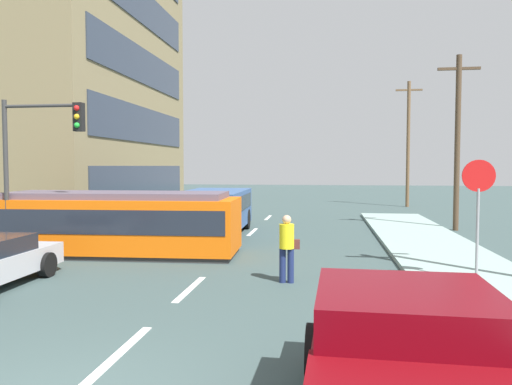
{
  "coord_description": "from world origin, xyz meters",
  "views": [
    {
      "loc": [
        3.09,
        -5.05,
        2.87
      ],
      "look_at": [
        1.11,
        9.19,
        2.1
      ],
      "focal_mm": 34.62,
      "sensor_mm": 36.0,
      "label": 1
    }
  ],
  "objects_px": {
    "streetcar_tram": "(117,222)",
    "city_bus": "(214,209)",
    "utility_pole_mid": "(457,139)",
    "utility_pole_far": "(408,142)",
    "pickup_truck_parked": "(413,377)",
    "traffic_light_mast": "(37,148)",
    "pedestrian_crossing": "(287,245)",
    "stop_sign": "(478,195)"
  },
  "relations": [
    {
      "from": "pickup_truck_parked",
      "to": "traffic_light_mast",
      "type": "bearing_deg",
      "value": 136.75
    },
    {
      "from": "streetcar_tram",
      "to": "stop_sign",
      "type": "distance_m",
      "value": 10.71
    },
    {
      "from": "city_bus",
      "to": "pickup_truck_parked",
      "type": "height_order",
      "value": "city_bus"
    },
    {
      "from": "stop_sign",
      "to": "utility_pole_far",
      "type": "relative_size",
      "value": 0.33
    },
    {
      "from": "traffic_light_mast",
      "to": "utility_pole_mid",
      "type": "bearing_deg",
      "value": 32.39
    },
    {
      "from": "pedestrian_crossing",
      "to": "pickup_truck_parked",
      "type": "xyz_separation_m",
      "value": [
        1.77,
        -7.09,
        -0.15
      ]
    },
    {
      "from": "streetcar_tram",
      "to": "pickup_truck_parked",
      "type": "xyz_separation_m",
      "value": [
        7.53,
        -10.19,
        -0.25
      ]
    },
    {
      "from": "city_bus",
      "to": "pickup_truck_parked",
      "type": "distance_m",
      "value": 16.35
    },
    {
      "from": "city_bus",
      "to": "streetcar_tram",
      "type": "bearing_deg",
      "value": -111.44
    },
    {
      "from": "pickup_truck_parked",
      "to": "utility_pole_far",
      "type": "height_order",
      "value": "utility_pole_far"
    },
    {
      "from": "streetcar_tram",
      "to": "traffic_light_mast",
      "type": "height_order",
      "value": "traffic_light_mast"
    },
    {
      "from": "pedestrian_crossing",
      "to": "traffic_light_mast",
      "type": "distance_m",
      "value": 8.24
    },
    {
      "from": "stop_sign",
      "to": "city_bus",
      "type": "bearing_deg",
      "value": 135.57
    },
    {
      "from": "stop_sign",
      "to": "utility_pole_mid",
      "type": "distance_m",
      "value": 11.03
    },
    {
      "from": "pickup_truck_parked",
      "to": "utility_pole_far",
      "type": "xyz_separation_m",
      "value": [
        4.91,
        30.86,
        3.76
      ]
    },
    {
      "from": "stop_sign",
      "to": "utility_pole_mid",
      "type": "relative_size",
      "value": 0.37
    },
    {
      "from": "utility_pole_mid",
      "to": "traffic_light_mast",
      "type": "bearing_deg",
      "value": -147.61
    },
    {
      "from": "streetcar_tram",
      "to": "city_bus",
      "type": "xyz_separation_m",
      "value": [
        2.05,
        5.21,
        -0.0
      ]
    },
    {
      "from": "utility_pole_mid",
      "to": "utility_pole_far",
      "type": "xyz_separation_m",
      "value": [
        -0.03,
        12.87,
        0.51
      ]
    },
    {
      "from": "pickup_truck_parked",
      "to": "utility_pole_mid",
      "type": "distance_m",
      "value": 18.94
    },
    {
      "from": "utility_pole_mid",
      "to": "utility_pole_far",
      "type": "bearing_deg",
      "value": 90.13
    },
    {
      "from": "city_bus",
      "to": "pickup_truck_parked",
      "type": "relative_size",
      "value": 1.1
    },
    {
      "from": "pedestrian_crossing",
      "to": "utility_pole_mid",
      "type": "distance_m",
      "value": 13.17
    },
    {
      "from": "streetcar_tram",
      "to": "pedestrian_crossing",
      "type": "xyz_separation_m",
      "value": [
        5.76,
        -3.1,
        -0.11
      ]
    },
    {
      "from": "streetcar_tram",
      "to": "pickup_truck_parked",
      "type": "bearing_deg",
      "value": -53.53
    },
    {
      "from": "city_bus",
      "to": "utility_pole_mid",
      "type": "height_order",
      "value": "utility_pole_mid"
    },
    {
      "from": "utility_pole_mid",
      "to": "streetcar_tram",
      "type": "bearing_deg",
      "value": -147.95
    },
    {
      "from": "city_bus",
      "to": "pickup_truck_parked",
      "type": "xyz_separation_m",
      "value": [
        5.48,
        -15.4,
        -0.25
      ]
    },
    {
      "from": "stop_sign",
      "to": "utility_pole_mid",
      "type": "bearing_deg",
      "value": 78.31
    },
    {
      "from": "city_bus",
      "to": "utility_pole_far",
      "type": "distance_m",
      "value": 18.96
    },
    {
      "from": "city_bus",
      "to": "pedestrian_crossing",
      "type": "distance_m",
      "value": 9.1
    },
    {
      "from": "stop_sign",
      "to": "pedestrian_crossing",
      "type": "bearing_deg",
      "value": -176.74
    },
    {
      "from": "pedestrian_crossing",
      "to": "utility_pole_mid",
      "type": "bearing_deg",
      "value": 58.4
    },
    {
      "from": "city_bus",
      "to": "pedestrian_crossing",
      "type": "relative_size",
      "value": 3.33
    },
    {
      "from": "city_bus",
      "to": "traffic_light_mast",
      "type": "height_order",
      "value": "traffic_light_mast"
    },
    {
      "from": "pickup_truck_parked",
      "to": "utility_pole_far",
      "type": "relative_size",
      "value": 0.58
    },
    {
      "from": "utility_pole_mid",
      "to": "utility_pole_far",
      "type": "distance_m",
      "value": 12.88
    },
    {
      "from": "utility_pole_far",
      "to": "pedestrian_crossing",
      "type": "bearing_deg",
      "value": -105.7
    },
    {
      "from": "stop_sign",
      "to": "utility_pole_mid",
      "type": "xyz_separation_m",
      "value": [
        2.2,
        10.65,
        1.85
      ]
    },
    {
      "from": "streetcar_tram",
      "to": "utility_pole_far",
      "type": "xyz_separation_m",
      "value": [
        12.44,
        20.67,
        3.51
      ]
    },
    {
      "from": "stop_sign",
      "to": "utility_pole_mid",
      "type": "height_order",
      "value": "utility_pole_mid"
    },
    {
      "from": "pedestrian_crossing",
      "to": "utility_pole_far",
      "type": "relative_size",
      "value": 0.19
    }
  ]
}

